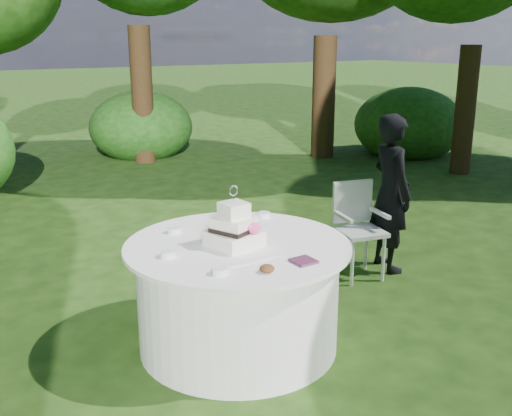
# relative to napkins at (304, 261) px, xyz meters

# --- Properties ---
(ground) EXTENTS (80.00, 80.00, 0.00)m
(ground) POSITION_rel_napkins_xyz_m (-0.16, 0.53, -0.78)
(ground) COLOR black
(ground) RESTS_ON ground
(napkins) EXTENTS (0.14, 0.14, 0.02)m
(napkins) POSITION_rel_napkins_xyz_m (0.00, 0.00, 0.00)
(napkins) COLOR #4B203B
(napkins) RESTS_ON table
(feather_plume) EXTENTS (0.48, 0.07, 0.01)m
(feather_plume) POSITION_rel_napkins_xyz_m (-0.31, 0.17, -0.00)
(feather_plume) COLOR white
(feather_plume) RESTS_ON table
(guest) EXTENTS (0.48, 0.61, 1.48)m
(guest) POSITION_rel_napkins_xyz_m (1.81, 1.04, -0.04)
(guest) COLOR black
(guest) RESTS_ON ground
(table) EXTENTS (1.56, 1.56, 0.77)m
(table) POSITION_rel_napkins_xyz_m (-0.16, 0.53, -0.39)
(table) COLOR white
(table) RESTS_ON ground
(cake) EXTENTS (0.36, 0.36, 0.42)m
(cake) POSITION_rel_napkins_xyz_m (-0.20, 0.51, 0.10)
(cake) COLOR white
(cake) RESTS_ON table
(chair) EXTENTS (0.47, 0.47, 0.87)m
(chair) POSITION_rel_napkins_xyz_m (1.44, 1.08, -0.26)
(chair) COLOR silver
(chair) RESTS_ON ground
(votives) EXTENTS (1.11, 0.96, 0.04)m
(votives) POSITION_rel_napkins_xyz_m (-0.33, 0.65, 0.01)
(votives) COLOR white
(votives) RESTS_ON table
(petal_cups) EXTENTS (0.54, 1.11, 0.05)m
(petal_cups) POSITION_rel_napkins_xyz_m (-0.06, 0.50, 0.02)
(petal_cups) COLOR #562D16
(petal_cups) RESTS_ON table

